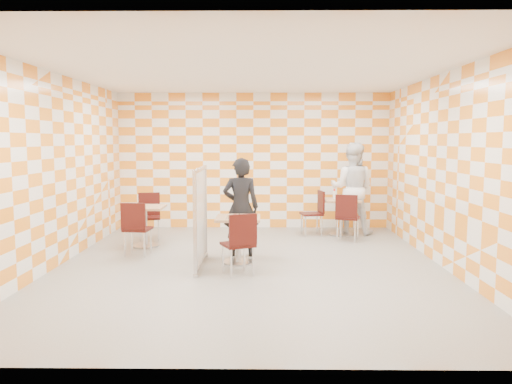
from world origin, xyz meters
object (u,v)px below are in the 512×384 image
at_px(chair_second_side, 316,209).
at_px(second_table, 341,211).
at_px(main_table, 238,232).
at_px(chair_empty_near, 136,225).
at_px(man_dark, 241,207).
at_px(man_white, 352,188).
at_px(chair_second_front, 347,214).
at_px(partition, 201,216).
at_px(sport_bottle, 334,194).
at_px(chair_empty_far, 149,212).
at_px(chair_main_front, 240,239).
at_px(soda_bottle, 347,194).
at_px(empty_table, 145,219).

bearing_deg(chair_second_side, second_table, 3.73).
distance_m(main_table, chair_empty_near, 1.81).
distance_m(second_table, chair_empty_near, 4.25).
height_order(man_dark, man_white, man_white).
bearing_deg(chair_second_front, partition, -143.19).
height_order(main_table, chair_second_side, chair_second_side).
relative_size(man_white, sport_bottle, 9.57).
height_order(chair_empty_far, partition, partition).
bearing_deg(man_white, sport_bottle, 32.22).
relative_size(chair_second_front, man_white, 0.48).
bearing_deg(chair_main_front, sport_bottle, 61.02).
height_order(chair_main_front, soda_bottle, soda_bottle).
height_order(empty_table, chair_empty_near, chair_empty_near).
bearing_deg(chair_empty_near, man_white, 28.08).
bearing_deg(chair_main_front, partition, 138.08).
bearing_deg(partition, sport_bottle, 47.76).
bearing_deg(man_white, second_table, 57.20).
xyz_separation_m(chair_second_front, chair_empty_near, (-3.78, -1.29, 0.00)).
xyz_separation_m(second_table, chair_second_side, (-0.53, -0.03, 0.04)).
bearing_deg(chair_empty_far, chair_main_front, -54.30).
bearing_deg(chair_second_side, soda_bottle, 5.64).
bearing_deg(sport_bottle, partition, -132.24).
relative_size(chair_second_side, chair_empty_near, 1.00).
bearing_deg(chair_main_front, second_table, 58.38).
xyz_separation_m(main_table, man_white, (2.27, 2.59, 0.45)).
height_order(second_table, chair_empty_near, chair_empty_near).
height_order(main_table, chair_main_front, chair_main_front).
relative_size(chair_empty_far, partition, 0.60).
height_order(chair_empty_far, man_dark, man_dark).
distance_m(second_table, soda_bottle, 0.36).
distance_m(man_dark, soda_bottle, 2.83).
relative_size(empty_table, partition, 0.48).
relative_size(chair_second_front, chair_second_side, 1.00).
bearing_deg(sport_bottle, chair_second_front, -79.10).
bearing_deg(man_white, man_dark, 60.92).
bearing_deg(soda_bottle, chair_second_side, -174.36).
distance_m(chair_empty_far, man_dark, 2.33).
bearing_deg(second_table, empty_table, -163.18).
height_order(main_table, empty_table, same).
xyz_separation_m(empty_table, man_dark, (1.80, -0.72, 0.33)).
bearing_deg(chair_empty_near, main_table, -14.19).
height_order(chair_main_front, chair_second_front, same).
bearing_deg(second_table, main_table, -130.22).
relative_size(second_table, man_dark, 0.45).
distance_m(empty_table, chair_second_front, 3.85).
bearing_deg(partition, chair_second_front, 36.81).
bearing_deg(chair_empty_near, chair_second_side, 30.50).
distance_m(second_table, chair_main_front, 3.73).
distance_m(chair_second_front, chair_empty_far, 3.88).
distance_m(second_table, chair_second_side, 0.53).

